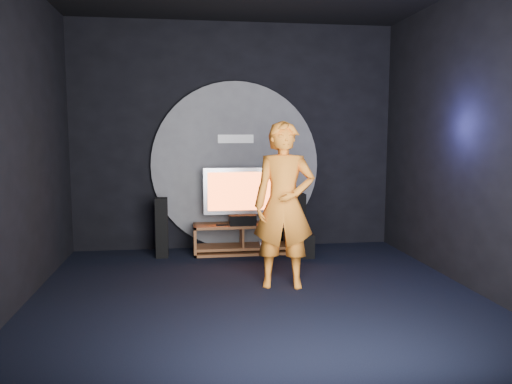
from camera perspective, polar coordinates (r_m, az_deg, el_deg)
floor at (r=5.66m, az=0.19°, el=-11.90°), size 5.00×5.00×0.00m
back_wall at (r=7.85m, az=-2.42°, el=6.32°), size 5.00×0.04×3.50m
front_wall at (r=2.91m, az=7.23°, el=5.44°), size 5.00×0.04×3.50m
left_wall at (r=5.59m, az=-26.22°, el=5.43°), size 0.04×5.00×3.50m
right_wall at (r=6.23m, az=23.71°, el=5.62°), size 0.04×5.00×3.50m
wall_disc_panel at (r=7.81m, az=-2.36°, el=3.02°), size 2.60×0.11×2.60m
media_console at (r=7.58m, az=-1.58°, el=-5.55°), size 1.45×0.45×0.45m
tv at (r=7.53m, az=-1.71°, el=-0.11°), size 1.13×0.22×0.84m
center_speaker at (r=7.40m, az=-1.54°, el=-3.25°), size 0.40×0.15×0.15m
remote at (r=7.38m, az=-3.89°, el=-3.79°), size 0.18×0.05×0.02m
tower_speaker_left at (r=7.42m, az=-10.72°, el=-4.02°), size 0.18×0.19×0.88m
tower_speaker_right at (r=7.80m, az=4.95°, el=-3.39°), size 0.18×0.19×0.88m
subwoofer at (r=7.39m, az=5.28°, el=-6.08°), size 0.31×0.31×0.34m
player at (r=5.84m, az=3.22°, el=-1.49°), size 0.78×0.58×1.95m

